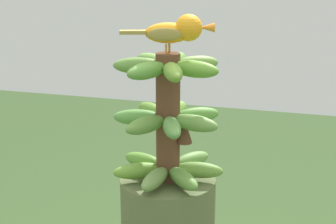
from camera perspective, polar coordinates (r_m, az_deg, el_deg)
The scene contains 2 objects.
banana_bunch at distance 1.22m, azimuth 0.03°, elevation -0.70°, with size 0.26×0.26×0.30m.
perched_bird at distance 1.18m, azimuth 1.01°, elevation 8.71°, with size 0.09×0.20×0.09m.
Camera 1 is at (-1.12, -0.33, 1.46)m, focal length 57.04 mm.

